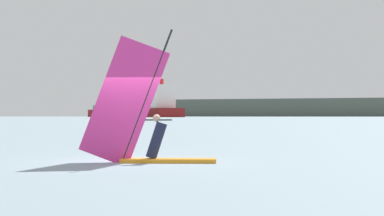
{
  "coord_description": "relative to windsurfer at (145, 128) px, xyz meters",
  "views": [
    {
      "loc": [
        7.13,
        -13.33,
        1.37
      ],
      "look_at": [
        -4.61,
        16.5,
        1.86
      ],
      "focal_mm": 47.55,
      "sensor_mm": 36.0,
      "label": 1
    }
  ],
  "objects": [
    {
      "name": "ground_plane",
      "position": [
        -0.42,
        0.0,
        -1.02
      ],
      "size": [
        4000.0,
        4000.0,
        0.0
      ],
      "primitive_type": "plane",
      "color": "gray"
    },
    {
      "name": "cargo_ship",
      "position": [
        -258.83,
        482.46,
        7.41
      ],
      "size": [
        162.44,
        124.43,
        38.21
      ],
      "rotation": [
        0.0,
        0.0,
        2.54
      ],
      "color": "maroon",
      "rests_on": "ground_plane"
    },
    {
      "name": "windsurfer",
      "position": [
        0.0,
        0.0,
        0.0
      ],
      "size": [
        3.9,
        1.66,
        4.06
      ],
      "rotation": [
        0.0,
        0.0,
        0.35
      ],
      "color": "orange",
      "rests_on": "ground_plane"
    },
    {
      "name": "distant_headland",
      "position": [
        -139.01,
        1150.58,
        15.6
      ],
      "size": [
        649.67,
        515.6,
        33.25
      ],
      "primitive_type": "cube",
      "rotation": [
        0.0,
        0.0,
        0.1
      ],
      "color": "#4C564C",
      "rests_on": "ground_plane"
    }
  ]
}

